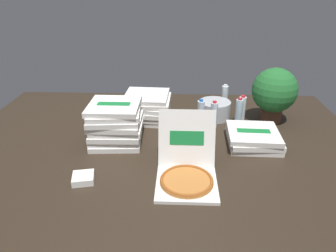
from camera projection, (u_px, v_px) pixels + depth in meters
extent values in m
cube|color=#2D2319|center=(160.00, 149.00, 2.38)|extent=(3.20, 2.40, 0.02)
cube|color=white|center=(187.00, 184.00, 1.95)|extent=(0.38, 0.38, 0.02)
cylinder|color=#B77033|center=(187.00, 181.00, 1.94)|extent=(0.33, 0.33, 0.02)
torus|color=#9C501E|center=(187.00, 180.00, 1.94)|extent=(0.33, 0.33, 0.02)
cube|color=white|center=(187.00, 138.00, 2.09)|extent=(0.38, 0.14, 0.37)
cube|color=#197A38|center=(187.00, 138.00, 2.08)|extent=(0.23, 0.03, 0.09)
cube|color=white|center=(253.00, 142.00, 2.42)|extent=(0.39, 0.39, 0.04)
cube|color=#197A38|center=(254.00, 140.00, 2.41)|extent=(0.25, 0.07, 0.00)
cube|color=white|center=(254.00, 138.00, 2.40)|extent=(0.38, 0.38, 0.04)
cube|color=white|center=(253.00, 133.00, 2.38)|extent=(0.40, 0.40, 0.04)
cube|color=#197A38|center=(254.00, 131.00, 2.37)|extent=(0.25, 0.08, 0.00)
cube|color=white|center=(147.00, 116.00, 2.85)|extent=(0.42, 0.42, 0.04)
cube|color=white|center=(147.00, 113.00, 2.83)|extent=(0.41, 0.41, 0.04)
cube|color=#197A38|center=(147.00, 111.00, 2.82)|extent=(0.25, 0.09, 0.00)
cube|color=white|center=(147.00, 109.00, 2.81)|extent=(0.41, 0.41, 0.04)
cube|color=#197A38|center=(147.00, 107.00, 2.80)|extent=(0.25, 0.09, 0.00)
cube|color=white|center=(147.00, 105.00, 2.80)|extent=(0.42, 0.42, 0.04)
cube|color=white|center=(149.00, 101.00, 2.78)|extent=(0.39, 0.39, 0.04)
cube|color=white|center=(146.00, 96.00, 2.77)|extent=(0.40, 0.40, 0.04)
cube|color=white|center=(117.00, 139.00, 2.46)|extent=(0.40, 0.40, 0.04)
cube|color=white|center=(117.00, 134.00, 2.45)|extent=(0.40, 0.40, 0.04)
cube|color=white|center=(117.00, 130.00, 2.43)|extent=(0.39, 0.39, 0.04)
cube|color=white|center=(118.00, 125.00, 2.42)|extent=(0.39, 0.39, 0.04)
cube|color=white|center=(116.00, 121.00, 2.39)|extent=(0.38, 0.38, 0.04)
cube|color=white|center=(114.00, 117.00, 2.38)|extent=(0.41, 0.41, 0.04)
cube|color=white|center=(115.00, 111.00, 2.37)|extent=(0.41, 0.41, 0.04)
cube|color=white|center=(114.00, 106.00, 2.36)|extent=(0.38, 0.38, 0.04)
cube|color=#197A38|center=(114.00, 104.00, 2.35)|extent=(0.25, 0.07, 0.00)
cylinder|color=#B7BABF|center=(214.00, 110.00, 2.85)|extent=(0.28, 0.28, 0.16)
cylinder|color=white|center=(225.00, 97.00, 3.04)|extent=(0.06, 0.06, 0.23)
cylinder|color=white|center=(226.00, 85.00, 2.98)|extent=(0.03, 0.03, 0.02)
cylinder|color=silver|center=(239.00, 112.00, 2.71)|extent=(0.06, 0.06, 0.23)
cylinder|color=red|center=(240.00, 99.00, 2.66)|extent=(0.03, 0.03, 0.02)
cylinder|color=silver|center=(201.00, 113.00, 2.68)|extent=(0.06, 0.06, 0.23)
cylinder|color=blue|center=(201.00, 100.00, 2.63)|extent=(0.03, 0.03, 0.02)
cylinder|color=silver|center=(214.00, 115.00, 2.65)|extent=(0.06, 0.06, 0.23)
cylinder|color=red|center=(215.00, 102.00, 2.60)|extent=(0.03, 0.03, 0.02)
cylinder|color=white|center=(242.00, 109.00, 2.77)|extent=(0.06, 0.06, 0.23)
cylinder|color=red|center=(243.00, 96.00, 2.72)|extent=(0.03, 0.03, 0.02)
cylinder|color=#513323|center=(271.00, 115.00, 2.78)|extent=(0.19, 0.19, 0.13)
sphere|color=#22672C|center=(275.00, 90.00, 2.68)|extent=(0.38, 0.38, 0.38)
cube|color=white|center=(83.00, 178.00, 1.98)|extent=(0.16, 0.16, 0.04)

